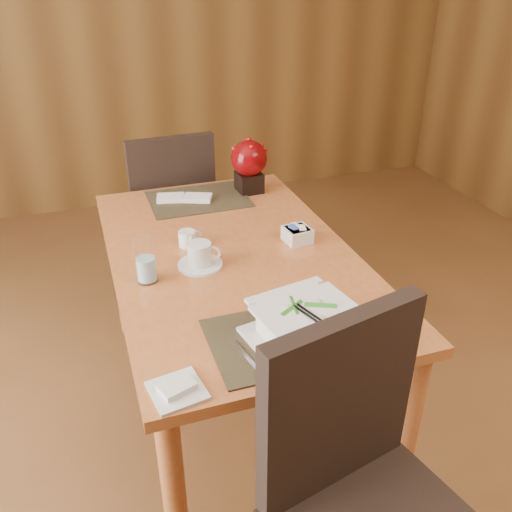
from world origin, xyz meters
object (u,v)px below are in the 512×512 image
object	(u,v)px
berry_decor	(249,163)
creamer_jug	(187,239)
soup_setting	(307,328)
sugar_caddy	(297,235)
near_chair	(366,491)
dining_table	(233,275)
far_chair	(170,209)
coffee_cup	(200,256)
bread_plate	(177,391)
water_glass	(145,260)

from	to	relation	value
berry_decor	creamer_jug	bearing A→B (deg)	-131.71
soup_setting	sugar_caddy	size ratio (longest dim) A/B	3.60
near_chair	soup_setting	bearing A→B (deg)	77.26
dining_table	near_chair	distance (m)	0.99
dining_table	creamer_jug	xyz separation A→B (m)	(-0.15, 0.12, 0.13)
near_chair	sugar_caddy	bearing A→B (deg)	64.38
soup_setting	sugar_caddy	bearing A→B (deg)	59.23
dining_table	near_chair	size ratio (longest dim) A/B	1.45
dining_table	near_chair	bearing A→B (deg)	-87.23
near_chair	far_chair	size ratio (longest dim) A/B	1.05
far_chair	coffee_cup	bearing A→B (deg)	83.59
creamer_jug	bread_plate	bearing A→B (deg)	-119.34
water_glass	berry_decor	xyz separation A→B (m)	(0.59, 0.66, 0.06)
dining_table	soup_setting	distance (m)	0.62
sugar_caddy	far_chair	size ratio (longest dim) A/B	0.10
coffee_cup	near_chair	bearing A→B (deg)	-78.72
sugar_caddy	berry_decor	xyz separation A→B (m)	(-0.02, 0.56, 0.11)
creamer_jug	sugar_caddy	xyz separation A→B (m)	(0.42, -0.10, -0.00)
water_glass	sugar_caddy	bearing A→B (deg)	9.97
bread_plate	near_chair	bearing A→B (deg)	-38.39
soup_setting	near_chair	world-z (taller)	near_chair
water_glass	far_chair	bearing A→B (deg)	75.67
berry_decor	sugar_caddy	bearing A→B (deg)	-88.23
soup_setting	berry_decor	distance (m)	1.19
berry_decor	bread_plate	distance (m)	1.39
dining_table	sugar_caddy	bearing A→B (deg)	2.94
coffee_cup	creamer_jug	bearing A→B (deg)	92.99
soup_setting	creamer_jug	world-z (taller)	soup_setting
coffee_cup	berry_decor	bearing A→B (deg)	57.63
coffee_cup	water_glass	bearing A→B (deg)	-168.24
dining_table	creamer_jug	bearing A→B (deg)	141.32
bread_plate	near_chair	size ratio (longest dim) A/B	0.13
water_glass	far_chair	xyz separation A→B (m)	(0.26, 1.03, -0.28)
sugar_caddy	near_chair	distance (m)	1.04
water_glass	bread_plate	distance (m)	0.58
sugar_caddy	dining_table	bearing A→B (deg)	-177.06
water_glass	near_chair	bearing A→B (deg)	-66.70
berry_decor	near_chair	size ratio (longest dim) A/B	0.24
soup_setting	water_glass	size ratio (longest dim) A/B	2.09
dining_table	creamer_jug	distance (m)	0.23
soup_setting	berry_decor	xyz separation A→B (m)	(0.21, 1.17, 0.08)
far_chair	soup_setting	bearing A→B (deg)	91.82
bread_plate	near_chair	distance (m)	0.54
creamer_jug	near_chair	world-z (taller)	near_chair
berry_decor	near_chair	bearing A→B (deg)	-97.61
creamer_jug	far_chair	distance (m)	0.85
dining_table	far_chair	world-z (taller)	far_chair
coffee_cup	bread_plate	distance (m)	0.65
bread_plate	water_glass	bearing A→B (deg)	88.63
dining_table	far_chair	distance (m)	0.94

